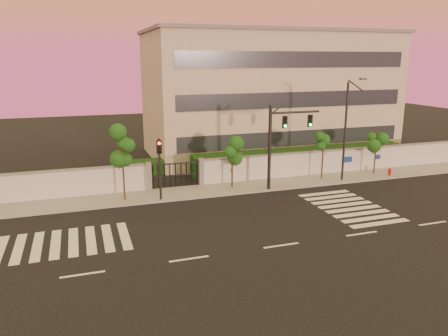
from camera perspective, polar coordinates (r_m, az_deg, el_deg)
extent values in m
plane|color=black|center=(23.56, 7.47, -10.01)|extent=(120.00, 120.00, 0.00)
cube|color=gray|center=(32.68, -0.58, -2.80)|extent=(60.00, 3.00, 0.15)
cube|color=silver|center=(40.41, 18.67, 1.09)|extent=(31.00, 0.30, 2.00)
cube|color=slate|center=(40.20, 18.79, 2.56)|extent=(31.00, 0.36, 0.12)
cube|color=slate|center=(32.70, -9.77, -1.13)|extent=(0.35, 0.35, 2.20)
cube|color=slate|center=(33.51, -3.01, -0.57)|extent=(0.35, 0.35, 2.20)
cube|color=#133610|center=(39.52, 10.09, 1.19)|extent=(20.00, 2.00, 1.80)
cube|color=#133610|center=(37.93, -7.95, 0.27)|extent=(6.00, 1.50, 1.20)
cube|color=#B9AF9C|center=(45.41, 5.81, 9.51)|extent=(24.00, 12.00, 12.00)
cube|color=#262D38|center=(40.48, 9.19, 3.85)|extent=(22.00, 0.08, 1.40)
cube|color=#262D38|center=(40.02, 9.39, 8.79)|extent=(22.00, 0.08, 1.40)
cube|color=#262D38|center=(39.86, 9.60, 13.80)|extent=(22.00, 0.08, 1.40)
cube|color=slate|center=(45.33, 6.01, 17.22)|extent=(24.40, 12.40, 0.30)
cube|color=silver|center=(25.37, -25.25, -9.48)|extent=(0.50, 4.00, 0.02)
cube|color=silver|center=(25.26, -23.21, -9.36)|extent=(0.50, 4.00, 0.02)
cube|color=silver|center=(25.19, -21.15, -9.23)|extent=(0.50, 4.00, 0.02)
cube|color=silver|center=(25.15, -19.08, -9.09)|extent=(0.50, 4.00, 0.02)
cube|color=silver|center=(25.14, -17.01, -8.93)|extent=(0.50, 4.00, 0.02)
cube|color=silver|center=(25.16, -14.94, -8.76)|extent=(0.50, 4.00, 0.02)
cube|color=silver|center=(25.21, -12.88, -8.58)|extent=(0.50, 4.00, 0.02)
cube|color=silver|center=(27.90, 19.68, -6.82)|extent=(4.00, 0.50, 0.02)
cube|color=silver|center=(28.56, 18.58, -6.24)|extent=(4.00, 0.50, 0.02)
cube|color=silver|center=(29.24, 17.52, -5.69)|extent=(4.00, 0.50, 0.02)
cube|color=silver|center=(29.92, 16.52, -5.16)|extent=(4.00, 0.50, 0.02)
cube|color=silver|center=(30.62, 15.56, -4.65)|extent=(4.00, 0.50, 0.02)
cube|color=silver|center=(31.32, 14.64, -4.16)|extent=(4.00, 0.50, 0.02)
cube|color=silver|center=(32.04, 13.77, -3.70)|extent=(4.00, 0.50, 0.02)
cube|color=silver|center=(32.76, 12.94, -3.25)|extent=(4.00, 0.50, 0.02)
cube|color=silver|center=(21.49, -17.98, -13.08)|extent=(2.00, 0.15, 0.01)
cube|color=silver|center=(21.99, -4.59, -11.75)|extent=(2.00, 0.15, 0.01)
cube|color=silver|center=(23.56, 7.47, -9.99)|extent=(2.00, 0.15, 0.01)
cube|color=silver|center=(26.01, 17.53, -8.18)|extent=(2.00, 0.15, 0.01)
cube|color=silver|center=(29.12, 25.58, -6.53)|extent=(2.00, 0.15, 0.01)
cylinder|color=#382314|center=(30.19, -13.06, 0.33)|extent=(0.12, 0.12, 5.16)
sphere|color=#133F12|center=(29.86, -13.23, 3.22)|extent=(1.11, 1.11, 1.11)
sphere|color=#133F12|center=(30.24, -12.52, 1.89)|extent=(0.85, 0.85, 0.85)
sphere|color=#133F12|center=(29.79, -13.72, 2.15)|extent=(0.81, 0.81, 0.81)
cylinder|color=#382314|center=(32.53, 1.07, 0.62)|extent=(0.13, 0.13, 3.99)
sphere|color=#133F12|center=(32.27, 1.08, 2.69)|extent=(1.17, 1.17, 1.17)
sphere|color=#133F12|center=(32.71, 1.57, 1.77)|extent=(0.89, 0.89, 0.89)
sphere|color=#133F12|center=(32.10, 0.64, 1.90)|extent=(0.85, 0.85, 0.85)
cylinder|color=#382314|center=(35.71, 12.76, 1.50)|extent=(0.11, 0.11, 4.01)
sphere|color=#133F12|center=(35.47, 12.87, 3.40)|extent=(1.00, 1.00, 1.00)
sphere|color=#133F12|center=(35.90, 13.10, 2.53)|extent=(0.76, 0.76, 0.76)
sphere|color=#133F12|center=(35.29, 12.57, 2.70)|extent=(0.73, 0.73, 0.73)
cylinder|color=#382314|center=(38.57, 19.18, 2.03)|extent=(0.12, 0.12, 4.07)
sphere|color=#133F12|center=(38.35, 19.33, 3.81)|extent=(1.09, 1.09, 1.09)
sphere|color=#133F12|center=(38.82, 19.48, 3.00)|extent=(0.84, 0.84, 0.84)
sphere|color=#133F12|center=(38.13, 19.06, 3.16)|extent=(0.80, 0.80, 0.80)
cylinder|color=black|center=(31.99, 5.97, 2.53)|extent=(0.25, 0.25, 6.40)
cylinder|color=black|center=(32.44, 9.27, 7.20)|extent=(3.92, 0.17, 0.17)
cube|color=black|center=(32.11, 7.95, 5.97)|extent=(0.36, 0.19, 0.93)
sphere|color=#0CF259|center=(32.05, 8.02, 5.43)|extent=(0.21, 0.21, 0.21)
cube|color=black|center=(33.07, 11.18, 6.07)|extent=(0.36, 0.19, 0.93)
sphere|color=#0CF259|center=(33.02, 11.25, 5.55)|extent=(0.21, 0.21, 0.21)
cylinder|color=black|center=(29.92, -8.38, -0.31)|extent=(0.16, 0.16, 4.42)
cube|color=black|center=(29.51, -8.47, 2.71)|extent=(0.34, 0.18, 0.88)
sphere|color=red|center=(29.35, -8.45, 3.20)|extent=(0.20, 0.20, 0.20)
cylinder|color=black|center=(35.46, 15.52, 4.42)|extent=(0.18, 0.18, 7.86)
cylinder|color=black|center=(34.33, 16.76, 10.32)|extent=(0.10, 1.88, 0.76)
cube|color=#3F3F44|center=(33.59, 17.70, 11.02)|extent=(0.49, 0.25, 0.15)
cylinder|color=#B50C0C|center=(38.73, 20.78, -0.76)|extent=(0.23, 0.23, 0.52)
cylinder|color=#B50C0C|center=(38.65, 20.82, -0.31)|extent=(0.29, 0.29, 0.10)
sphere|color=#B50C0C|center=(38.63, 20.84, -0.14)|extent=(0.19, 0.19, 0.19)
cylinder|color=#B50C0C|center=(38.70, 20.80, -0.61)|extent=(0.31, 0.21, 0.10)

